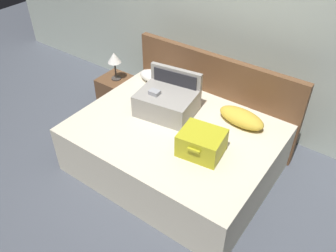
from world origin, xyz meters
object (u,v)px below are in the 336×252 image
(hard_case_large, at_px, (167,101))
(nightstand, at_px, (118,93))
(pillow_near_headboard, at_px, (241,118))
(table_lamp, at_px, (114,59))
(pillow_center_head, at_px, (158,78))
(hard_case_medium, at_px, (202,143))
(bed, at_px, (174,148))

(hard_case_large, height_order, nightstand, hard_case_large)
(pillow_near_headboard, bearing_deg, table_lamp, 178.16)
(table_lamp, bearing_deg, pillow_center_head, 7.89)
(nightstand, relative_size, table_lamp, 1.18)
(pillow_near_headboard, relative_size, nightstand, 1.14)
(hard_case_medium, distance_m, pillow_near_headboard, 0.63)
(nightstand, bearing_deg, table_lamp, 0.00)
(pillow_center_head, relative_size, table_lamp, 1.30)
(bed, height_order, pillow_near_headboard, pillow_near_headboard)
(pillow_center_head, xyz_separation_m, table_lamp, (-0.62, -0.09, 0.10))
(pillow_near_headboard, xyz_separation_m, pillow_center_head, (-1.19, 0.14, -0.01))
(hard_case_medium, relative_size, pillow_near_headboard, 0.86)
(bed, relative_size, hard_case_large, 3.11)
(hard_case_medium, xyz_separation_m, pillow_near_headboard, (0.10, 0.62, -0.04))
(bed, bearing_deg, table_lamp, 158.14)
(hard_case_medium, relative_size, pillow_center_head, 0.90)
(hard_case_large, distance_m, pillow_near_headboard, 0.80)
(hard_case_medium, xyz_separation_m, nightstand, (-1.71, 0.67, -0.46))
(hard_case_medium, bearing_deg, bed, 151.65)
(bed, xyz_separation_m, hard_case_large, (-0.23, 0.18, 0.43))
(bed, xyz_separation_m, pillow_center_head, (-0.68, 0.61, 0.35))
(nightstand, height_order, table_lamp, table_lamp)
(hard_case_large, xyz_separation_m, pillow_near_headboard, (0.74, 0.28, -0.07))
(bed, relative_size, pillow_near_headboard, 4.01)
(hard_case_medium, height_order, pillow_near_headboard, hard_case_medium)
(hard_case_medium, bearing_deg, nightstand, 150.61)
(bed, distance_m, pillow_center_head, 0.98)
(bed, height_order, table_lamp, table_lamp)
(hard_case_large, bearing_deg, hard_case_medium, -36.20)
(table_lamp, bearing_deg, hard_case_large, -17.53)
(hard_case_large, relative_size, nightstand, 1.48)
(pillow_near_headboard, xyz_separation_m, nightstand, (-1.81, 0.06, -0.42))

